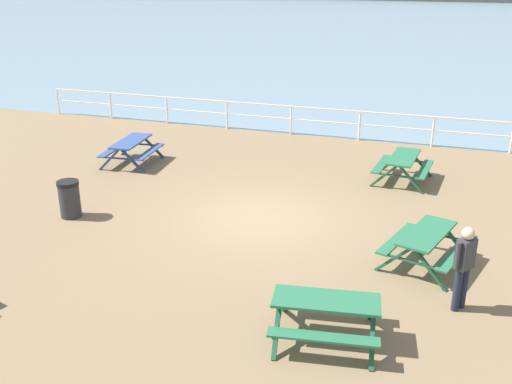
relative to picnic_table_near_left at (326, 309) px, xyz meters
name	(u,v)px	position (x,y,z in m)	size (l,w,h in m)	color
ground_plane	(260,221)	(-2.62, 4.50, -0.68)	(30.00, 24.00, 0.20)	#846B4C
sea_band	(414,24)	(-2.62, 57.25, -0.58)	(142.00, 90.00, 0.01)	gray
distant_shoreline	(432,1)	(-2.62, 100.25, -0.58)	(142.00, 6.00, 1.80)	#4C4C47
seaward_railing	(325,117)	(-2.62, 12.25, 0.18)	(23.07, 0.07, 1.08)	white
picnic_table_near_left	(326,309)	(0.00, 0.00, 0.00)	(2.00, 1.76, 0.80)	#286B47
picnic_table_near_right	(131,146)	(-7.81, 7.30, 0.00)	(1.67, 1.92, 0.80)	#334C84
picnic_table_far_right	(426,240)	(1.47, 3.23, 0.00)	(1.96, 2.16, 0.80)	#286B47
picnic_table_corner	(403,162)	(0.54, 8.35, 0.00)	(1.70, 1.94, 0.80)	#286B47
visitor	(464,263)	(2.17, 1.69, 0.36)	(0.38, 0.44, 1.66)	#1E2338
litter_bin	(69,199)	(-7.20, 3.10, -0.10)	(0.55, 0.55, 0.95)	#2D2D33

